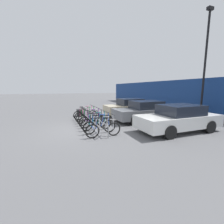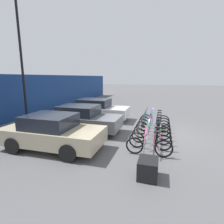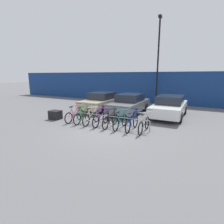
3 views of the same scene
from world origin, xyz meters
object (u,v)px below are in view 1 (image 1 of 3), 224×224
bicycle_purple (91,119)px  cargo_crate (81,113)px  bicycle_green (87,116)px  bicycle_white (89,117)px  car_grey (145,111)px  bicycle_teal (96,123)px  bicycle_black (94,121)px  bike_rack (95,118)px  lamp_post (205,61)px  bicycle_blue (100,126)px  bicycle_silver (103,129)px  bicycle_pink (85,114)px  car_white (178,118)px  car_beige (129,107)px

bicycle_purple → cargo_crate: bicycle_purple is taller
bicycle_green → cargo_crate: 2.07m
bicycle_white → cargo_crate: 2.67m
car_grey → cargo_crate: bearing=-132.1°
bicycle_teal → bicycle_black: bearing=-178.7°
bike_rack → lamp_post: 8.67m
bicycle_blue → lamp_post: size_ratio=0.23×
bicycle_green → car_grey: 3.99m
bicycle_blue → bicycle_silver: 0.62m
bicycle_white → car_grey: (0.79, 3.73, 0.31)m
bike_rack → car_grey: bearing=92.0°
bicycle_blue → bicycle_silver: size_ratio=1.00×
bicycle_green → bicycle_blue: size_ratio=1.00×
bicycle_green → bicycle_teal: 2.38m
bicycle_pink → bicycle_purple: 1.83m
bicycle_silver → cargo_crate: 5.71m
bicycle_teal → bicycle_pink: bearing=-178.7°
bicycle_green → lamp_post: (2.27, 7.97, 3.78)m
bicycle_blue → car_grey: (-1.63, 3.73, 0.31)m
bicycle_teal → bicycle_silver: size_ratio=1.00×
bicycle_white → car_grey: bearing=78.6°
bicycle_white → car_white: 5.33m
bicycle_green → bicycle_purple: bearing=3.3°
bicycle_blue → car_white: bearing=74.4°
car_white → lamp_post: size_ratio=0.58×
bicycle_black → car_white: 4.62m
lamp_post → bicycle_blue: bearing=-84.6°
bike_rack → cargo_crate: 3.60m
bike_rack → bicycle_green: bicycle_green is taller
bicycle_pink → bicycle_green: size_ratio=1.00×
bicycle_white → bicycle_blue: size_ratio=1.00×
bicycle_teal → bicycle_blue: same height
bicycle_pink → car_beige: bearing=97.9°
bicycle_black → lamp_post: lamp_post is taller
bicycle_pink → bicycle_green: (0.61, 0.00, 0.00)m
bicycle_silver → bicycle_blue: bearing=177.7°
bike_rack → car_white: 4.64m
bicycle_black → bicycle_teal: bearing=-3.2°
car_grey → car_white: (2.76, 0.24, 0.00)m
bicycle_teal → car_grey: car_grey is taller
bicycle_purple → bicycle_silver: same height
bicycle_teal → bicycle_green: bearing=-178.7°
bicycle_black → car_beige: bearing=123.4°
bicycle_blue → car_white: size_ratio=0.39×
bicycle_silver → bicycle_pink: bearing=177.7°
lamp_post → bicycle_teal: bearing=-89.2°
bicycle_pink → bicycle_silver: bearing=1.9°
lamp_post → bike_rack: bearing=-95.5°
bicycle_purple → car_grey: car_grey is taller
bicycle_green → car_white: car_white is taller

